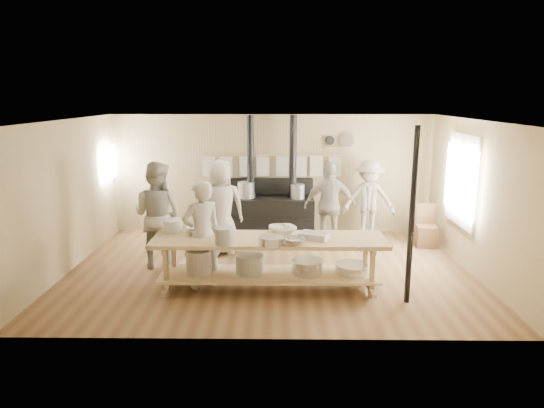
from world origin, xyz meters
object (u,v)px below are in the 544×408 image
prep_table (269,258)px  cook_center (221,207)px  cook_far_left (202,235)px  cook_left (158,215)px  cook_right (330,205)px  chair (426,234)px  cook_by_window (369,200)px  roasting_pan (314,236)px  stove (271,212)px

prep_table → cook_center: (-0.95, 1.80, 0.40)m
cook_far_left → cook_left: 1.31m
prep_table → cook_right: bearing=61.9°
chair → prep_table: bearing=-137.4°
cook_left → cook_by_window: (4.03, 1.82, -0.10)m
prep_table → cook_center: size_ratio=1.97×
prep_table → cook_right: (1.17, 2.20, 0.35)m
prep_table → cook_far_left: size_ratio=2.08×
cook_far_left → cook_left: size_ratio=0.91×
cook_left → cook_by_window: size_ratio=1.12×
cook_far_left → roasting_pan: bearing=147.1°
stove → cook_left: 2.83m
roasting_pan → prep_table: bearing=177.0°
cook_center → roasting_pan: bearing=116.6°
prep_table → roasting_pan: bearing=-3.0°
cook_by_window → roasting_pan: (-1.36, -2.89, 0.05)m
cook_by_window → cook_left: bearing=-149.2°
cook_center → cook_right: (2.12, 0.40, -0.05)m
cook_center → chair: bearing=172.1°
cook_center → cook_right: cook_center is taller
prep_table → cook_right: 2.52m
cook_far_left → roasting_pan: cook_far_left is taller
cook_center → cook_by_window: 3.19m
cook_far_left → cook_left: bearing=-73.9°
prep_table → cook_far_left: bearing=174.8°
cook_far_left → cook_by_window: (3.11, 2.76, -0.02)m
cook_by_window → chair: bearing=-19.1°
stove → roasting_pan: (0.70, -3.05, 0.38)m
stove → prep_table: 3.02m
cook_right → chair: cook_right is taller
stove → chair: 3.24m
cook_center → cook_by_window: bearing=-176.0°
stove → chair: stove is taller
prep_table → cook_center: cook_center is taller
cook_left → roasting_pan: 2.87m
chair → cook_by_window: bearing=160.8°
cook_far_left → chair: size_ratio=2.05×
cook_center → cook_by_window: size_ratio=1.08×
cook_center → cook_by_window: cook_center is taller
cook_right → cook_left: bearing=20.5°
prep_table → chair: size_ratio=4.26×
cook_far_left → cook_center: (0.10, 1.70, 0.05)m
cook_left → cook_center: size_ratio=1.03×
cook_left → cook_right: (3.14, 1.17, -0.08)m
cook_center → cook_far_left: bearing=71.4°
stove → cook_left: (-1.97, -1.99, 0.43)m
cook_left → roasting_pan: (2.66, -1.06, -0.05)m
cook_left → cook_right: 3.35m
chair → roasting_pan: (-2.46, -2.36, 0.65)m
cook_center → roasting_pan: (1.65, -1.84, -0.02)m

